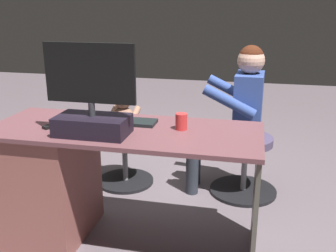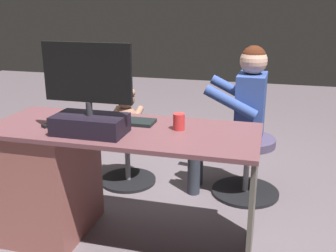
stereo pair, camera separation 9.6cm
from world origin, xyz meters
name	(u,v)px [view 1 (the left image)]	position (x,y,z in m)	size (l,w,h in m)	color
ground_plane	(146,208)	(0.00, 0.00, 0.00)	(10.00, 10.00, 0.00)	#62575D
desk	(62,177)	(0.42, 0.44, 0.40)	(1.59, 0.62, 0.76)	brown
monitor	(92,109)	(0.13, 0.57, 0.90)	(0.50, 0.22, 0.50)	black
keyboard	(122,121)	(0.05, 0.33, 0.77)	(0.42, 0.14, 0.02)	black
computer_mouse	(76,115)	(0.36, 0.30, 0.77)	(0.06, 0.10, 0.04)	#222831
cup	(181,122)	(-0.33, 0.38, 0.80)	(0.07, 0.07, 0.09)	red
tv_remote	(55,125)	(0.40, 0.49, 0.77)	(0.04, 0.15, 0.02)	black
office_chair_teddy	(125,151)	(0.29, -0.38, 0.28)	(0.47, 0.47, 0.47)	black
teddy_bear	(124,111)	(0.29, -0.39, 0.62)	(0.24, 0.24, 0.34)	#946953
visitor_chair	(245,162)	(-0.69, -0.42, 0.26)	(0.53, 0.53, 0.47)	black
person	(236,108)	(-0.60, -0.42, 0.69)	(0.56, 0.49, 1.16)	#344B93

